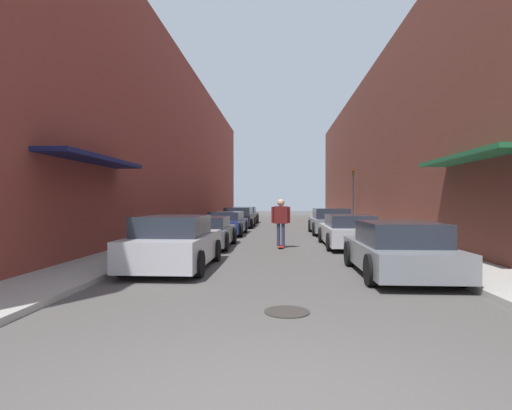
{
  "coord_description": "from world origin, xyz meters",
  "views": [
    {
      "loc": [
        0.08,
        -3.1,
        1.72
      ],
      "look_at": [
        -0.76,
        10.87,
        1.59
      ],
      "focal_mm": 28.0,
      "sensor_mm": 36.0,
      "label": 1
    }
  ],
  "objects_px": {
    "parked_car_left_3": "(239,218)",
    "manhole_cover": "(287,312)",
    "parked_car_left_4": "(244,215)",
    "parked_car_left_2": "(227,223)",
    "parked_car_right_1": "(348,231)",
    "skateboarder": "(281,218)",
    "parked_car_left_1": "(205,232)",
    "traffic_light": "(353,190)",
    "parked_car_right_0": "(398,250)",
    "parked_car_left_0": "(174,243)",
    "parked_car_right_2": "(330,222)"
  },
  "relations": [
    {
      "from": "parked_car_left_3",
      "to": "manhole_cover",
      "type": "distance_m",
      "value": 20.32
    },
    {
      "from": "parked_car_left_4",
      "to": "manhole_cover",
      "type": "xyz_separation_m",
      "value": [
        2.87,
        -24.8,
        -0.63
      ]
    },
    {
      "from": "parked_car_left_2",
      "to": "parked_car_right_1",
      "type": "xyz_separation_m",
      "value": [
        5.31,
        -5.16,
        0.01
      ]
    },
    {
      "from": "manhole_cover",
      "to": "parked_car_left_3",
      "type": "bearing_deg",
      "value": 97.98
    },
    {
      "from": "skateboarder",
      "to": "parked_car_left_2",
      "type": "bearing_deg",
      "value": 115.79
    },
    {
      "from": "parked_car_left_1",
      "to": "traffic_light",
      "type": "xyz_separation_m",
      "value": [
        7.76,
        12.72,
        1.9
      ]
    },
    {
      "from": "traffic_light",
      "to": "skateboarder",
      "type": "bearing_deg",
      "value": -111.11
    },
    {
      "from": "parked_car_left_1",
      "to": "parked_car_right_0",
      "type": "relative_size",
      "value": 1.01
    },
    {
      "from": "parked_car_left_2",
      "to": "parked_car_left_4",
      "type": "relative_size",
      "value": 1.14
    },
    {
      "from": "parked_car_left_3",
      "to": "parked_car_right_1",
      "type": "height_order",
      "value": "parked_car_left_3"
    },
    {
      "from": "parked_car_left_0",
      "to": "parked_car_right_1",
      "type": "relative_size",
      "value": 0.86
    },
    {
      "from": "parked_car_left_4",
      "to": "skateboarder",
      "type": "distance_m",
      "value": 16.55
    },
    {
      "from": "parked_car_left_0",
      "to": "parked_car_right_2",
      "type": "xyz_separation_m",
      "value": [
        5.34,
        11.06,
        0.0
      ]
    },
    {
      "from": "parked_car_left_4",
      "to": "parked_car_right_2",
      "type": "height_order",
      "value": "parked_car_right_2"
    },
    {
      "from": "parked_car_left_3",
      "to": "parked_car_right_1",
      "type": "relative_size",
      "value": 0.91
    },
    {
      "from": "parked_car_left_1",
      "to": "parked_car_left_2",
      "type": "relative_size",
      "value": 0.9
    },
    {
      "from": "parked_car_left_1",
      "to": "traffic_light",
      "type": "height_order",
      "value": "traffic_light"
    },
    {
      "from": "parked_car_right_1",
      "to": "parked_car_left_0",
      "type": "bearing_deg",
      "value": -135.51
    },
    {
      "from": "parked_car_right_2",
      "to": "parked_car_left_1",
      "type": "bearing_deg",
      "value": -130.5
    },
    {
      "from": "parked_car_left_0",
      "to": "parked_car_left_2",
      "type": "bearing_deg",
      "value": 90.18
    },
    {
      "from": "parked_car_left_4",
      "to": "parked_car_left_1",
      "type": "bearing_deg",
      "value": -90.07
    },
    {
      "from": "parked_car_right_1",
      "to": "skateboarder",
      "type": "relative_size",
      "value": 2.56
    },
    {
      "from": "parked_car_left_4",
      "to": "parked_car_left_3",
      "type": "bearing_deg",
      "value": -89.31
    },
    {
      "from": "parked_car_left_3",
      "to": "traffic_light",
      "type": "bearing_deg",
      "value": 8.72
    },
    {
      "from": "parked_car_left_0",
      "to": "parked_car_right_0",
      "type": "xyz_separation_m",
      "value": [
        5.43,
        -0.66,
        -0.04
      ]
    },
    {
      "from": "parked_car_left_2",
      "to": "parked_car_left_4",
      "type": "bearing_deg",
      "value": 90.2
    },
    {
      "from": "parked_car_left_2",
      "to": "parked_car_right_2",
      "type": "bearing_deg",
      "value": 7.57
    },
    {
      "from": "parked_car_left_0",
      "to": "parked_car_right_0",
      "type": "height_order",
      "value": "parked_car_left_0"
    },
    {
      "from": "parked_car_left_2",
      "to": "parked_car_right_0",
      "type": "xyz_separation_m",
      "value": [
        5.46,
        -11.01,
        0.02
      ]
    },
    {
      "from": "parked_car_right_1",
      "to": "parked_car_left_3",
      "type": "bearing_deg",
      "value": 115.57
    },
    {
      "from": "parked_car_right_0",
      "to": "parked_car_right_2",
      "type": "relative_size",
      "value": 0.92
    },
    {
      "from": "manhole_cover",
      "to": "traffic_light",
      "type": "distance_m",
      "value": 21.98
    },
    {
      "from": "parked_car_left_2",
      "to": "parked_car_right_1",
      "type": "distance_m",
      "value": 7.41
    },
    {
      "from": "parked_car_left_4",
      "to": "parked_car_left_0",
      "type": "bearing_deg",
      "value": -89.81
    },
    {
      "from": "parked_car_right_0",
      "to": "parked_car_right_2",
      "type": "distance_m",
      "value": 11.72
    },
    {
      "from": "parked_car_left_3",
      "to": "parked_car_left_4",
      "type": "height_order",
      "value": "parked_car_left_3"
    },
    {
      "from": "skateboarder",
      "to": "traffic_light",
      "type": "height_order",
      "value": "traffic_light"
    },
    {
      "from": "parked_car_left_3",
      "to": "parked_car_right_0",
      "type": "xyz_separation_m",
      "value": [
        5.44,
        -16.9,
        -0.03
      ]
    },
    {
      "from": "parked_car_left_0",
      "to": "parked_car_left_3",
      "type": "relative_size",
      "value": 0.95
    },
    {
      "from": "skateboarder",
      "to": "parked_car_right_0",
      "type": "bearing_deg",
      "value": -62.98
    },
    {
      "from": "parked_car_left_0",
      "to": "parked_car_left_2",
      "type": "xyz_separation_m",
      "value": [
        -0.03,
        10.35,
        -0.06
      ]
    },
    {
      "from": "skateboarder",
      "to": "manhole_cover",
      "type": "xyz_separation_m",
      "value": [
        0.08,
        -8.5,
        -1.1
      ]
    },
    {
      "from": "traffic_light",
      "to": "parked_car_left_0",
      "type": "bearing_deg",
      "value": -113.76
    },
    {
      "from": "parked_car_left_1",
      "to": "parked_car_right_2",
      "type": "distance_m",
      "value": 8.37
    },
    {
      "from": "parked_car_left_0",
      "to": "traffic_light",
      "type": "distance_m",
      "value": 19.12
    },
    {
      "from": "parked_car_left_2",
      "to": "skateboarder",
      "type": "xyz_separation_m",
      "value": [
        2.76,
        -5.72,
        0.53
      ]
    },
    {
      "from": "manhole_cover",
      "to": "parked_car_left_0",
      "type": "bearing_deg",
      "value": 125.95
    },
    {
      "from": "parked_car_right_2",
      "to": "parked_car_left_3",
      "type": "bearing_deg",
      "value": 135.96
    },
    {
      "from": "parked_car_left_0",
      "to": "parked_car_left_4",
      "type": "relative_size",
      "value": 1.0
    },
    {
      "from": "parked_car_left_1",
      "to": "skateboarder",
      "type": "xyz_separation_m",
      "value": [
        2.82,
        -0.07,
        0.54
      ]
    }
  ]
}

